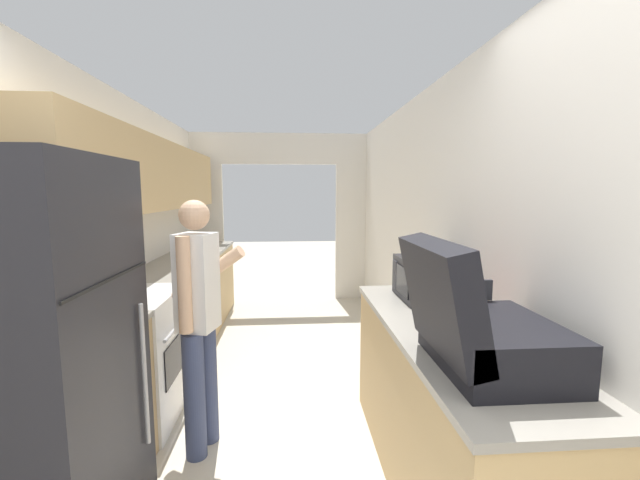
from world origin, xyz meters
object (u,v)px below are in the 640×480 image
range_oven (131,358)px  suitcase (476,327)px  book_stack (450,317)px  person (198,320)px  microwave (428,279)px  refrigerator (29,372)px

range_oven → suitcase: 2.37m
range_oven → suitcase: suitcase is taller
suitcase → book_stack: bearing=77.0°
person → book_stack: person is taller
person → book_stack: (1.45, -0.37, 0.11)m
person → book_stack: size_ratio=5.59×
microwave → refrigerator: bearing=-156.3°
person → suitcase: size_ratio=2.67×
person → microwave: person is taller
range_oven → person: person is taller
refrigerator → person: 0.92m
refrigerator → book_stack: (1.97, 0.39, 0.06)m
refrigerator → microwave: size_ratio=4.00×
refrigerator → book_stack: refrigerator is taller
range_oven → person: 0.78m
refrigerator → person: (0.52, 0.76, -0.04)m
range_oven → suitcase: size_ratio=1.78×
range_oven → suitcase: (1.90, -1.28, 0.63)m
suitcase → refrigerator: bearing=175.3°
microwave → book_stack: microwave is taller
person → book_stack: 1.50m
person → suitcase: 1.63m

